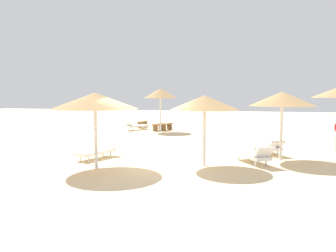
{
  "coord_description": "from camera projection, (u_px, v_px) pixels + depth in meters",
  "views": [
    {
      "loc": [
        3.55,
        -10.93,
        2.59
      ],
      "look_at": [
        0.0,
        3.0,
        1.2
      ],
      "focal_mm": 35.16,
      "sensor_mm": 36.0,
      "label": 1
    }
  ],
  "objects": [
    {
      "name": "bench_1",
      "position": [
        158.0,
        126.0,
        23.66
      ],
      "size": [
        0.57,
        1.54,
        0.49
      ],
      "color": "brown",
      "rests_on": "ground"
    },
    {
      "name": "lounger_0",
      "position": [
        268.0,
        146.0,
        14.39
      ],
      "size": [
        1.38,
        1.99,
        0.68
      ],
      "color": "white",
      "rests_on": "ground"
    },
    {
      "name": "lounger_3",
      "position": [
        98.0,
        151.0,
        13.36
      ],
      "size": [
        1.26,
        2.02,
        0.63
      ],
      "color": "white",
      "rests_on": "ground"
    },
    {
      "name": "parasol_2",
      "position": [
        160.0,
        93.0,
        22.63
      ],
      "size": [
        2.29,
        2.29,
        2.99
      ],
      "color": "silver",
      "rests_on": "ground"
    },
    {
      "name": "bench_0",
      "position": [
        167.0,
        125.0,
        23.82
      ],
      "size": [
        0.63,
        1.54,
        0.49
      ],
      "color": "brown",
      "rests_on": "ground"
    },
    {
      "name": "lounger_2",
      "position": [
        136.0,
        126.0,
        23.89
      ],
      "size": [
        1.64,
        1.91,
        0.68
      ],
      "color": "white",
      "rests_on": "ground"
    },
    {
      "name": "lounger_5",
      "position": [
        254.0,
        155.0,
        12.32
      ],
      "size": [
        1.53,
        1.92,
        0.77
      ],
      "color": "white",
      "rests_on": "ground"
    },
    {
      "name": "bench_2",
      "position": [
        143.0,
        123.0,
        25.71
      ],
      "size": [
        0.4,
        1.5,
        0.49
      ],
      "color": "brown",
      "rests_on": "ground"
    },
    {
      "name": "parasol_3",
      "position": [
        95.0,
        101.0,
        11.32
      ],
      "size": [
        2.98,
        2.98,
        2.65
      ],
      "color": "silver",
      "rests_on": "ground"
    },
    {
      "name": "parasol_0",
      "position": [
        282.0,
        99.0,
        12.8
      ],
      "size": [
        2.55,
        2.55,
        2.69
      ],
      "color": "silver",
      "rests_on": "ground"
    },
    {
      "name": "parasol_5",
      "position": [
        205.0,
        103.0,
        11.73
      ],
      "size": [
        2.47,
        2.47,
        2.55
      ],
      "color": "silver",
      "rests_on": "ground"
    },
    {
      "name": "ground_plane",
      "position": [
        147.0,
        167.0,
        11.67
      ],
      "size": [
        80.0,
        80.0,
        0.0
      ],
      "primitive_type": "plane",
      "color": "beige"
    }
  ]
}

